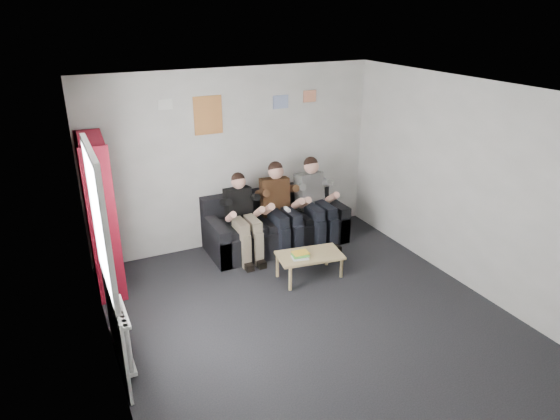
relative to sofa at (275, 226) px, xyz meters
name	(u,v)px	position (x,y,z in m)	size (l,w,h in m)	color
room_shell	(317,217)	(-0.47, -2.09, 1.05)	(5.00, 5.00, 5.00)	black
sofa	(275,226)	(0.00, 0.00, 0.00)	(2.16, 0.88, 0.83)	black
bookshelf	(101,216)	(-2.54, -0.18, 0.72)	(0.31, 0.92, 2.04)	maroon
coffee_table	(310,257)	(-0.02, -1.14, 0.01)	(0.88, 0.48, 0.35)	tan
game_cases	(300,255)	(-0.17, -1.15, 0.08)	(0.26, 0.23, 0.05)	white
person_left	(244,218)	(-0.60, -0.20, 0.34)	(0.38, 0.82, 1.27)	black
person_middle	(281,209)	(0.00, -0.20, 0.37)	(0.42, 0.91, 1.36)	#492F18
person_right	(316,203)	(0.60, -0.20, 0.37)	(0.42, 0.91, 1.36)	silver
radiator	(124,335)	(-2.62, -1.89, 0.05)	(0.10, 0.64, 0.60)	silver
window	(108,279)	(-2.69, -1.89, 0.73)	(0.05, 1.30, 2.36)	white
poster_large	(208,115)	(-0.87, 0.40, 1.75)	(0.42, 0.01, 0.55)	gold
poster_blue	(281,102)	(0.28, 0.40, 1.85)	(0.25, 0.01, 0.20)	#3967C3
poster_pink	(310,96)	(0.78, 0.40, 1.90)	(0.22, 0.01, 0.18)	#CF4086
poster_sign	(165,105)	(-1.47, 0.40, 1.95)	(0.20, 0.01, 0.14)	white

